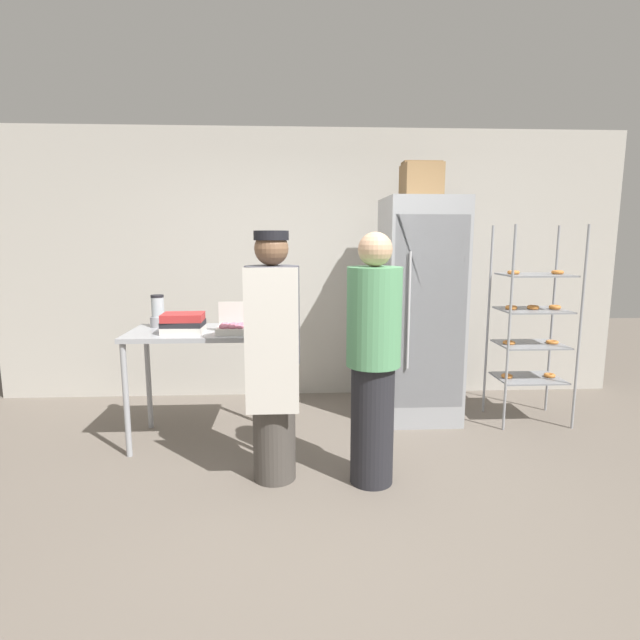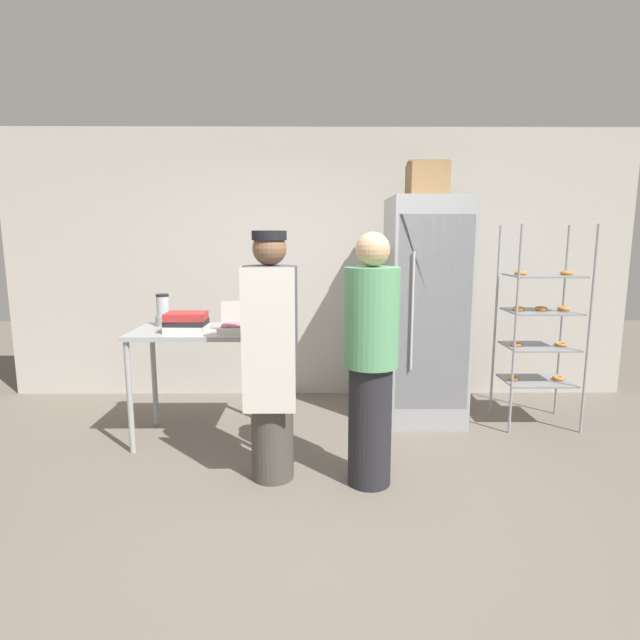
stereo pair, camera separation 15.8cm
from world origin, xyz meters
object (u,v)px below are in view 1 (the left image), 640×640
object	(u,v)px
baking_rack	(532,326)
donut_box	(233,327)
blender_pitcher	(158,313)
person_baker	(273,354)
binder_stack	(183,323)
cardboard_storage_box	(421,181)
person_customer	(373,359)
refrigerator	(420,310)

from	to	relation	value
baking_rack	donut_box	world-z (taller)	baking_rack
blender_pitcher	person_baker	size ratio (longest dim) A/B	0.16
donut_box	person_baker	distance (m)	0.64
binder_stack	cardboard_storage_box	size ratio (longest dim) A/B	0.94
donut_box	blender_pitcher	bearing A→B (deg)	152.93
baking_rack	person_baker	world-z (taller)	baking_rack
cardboard_storage_box	person_customer	size ratio (longest dim) A/B	0.20
donut_box	person_customer	bearing A→B (deg)	-32.47
donut_box	binder_stack	world-z (taller)	donut_box
baking_rack	blender_pitcher	distance (m)	3.23
binder_stack	cardboard_storage_box	bearing A→B (deg)	18.78
person_baker	binder_stack	bearing A→B (deg)	140.01
donut_box	blender_pitcher	size ratio (longest dim) A/B	0.91
person_baker	cardboard_storage_box	bearing A→B (deg)	44.89
refrigerator	donut_box	size ratio (longest dim) A/B	8.25
blender_pitcher	person_customer	bearing A→B (deg)	-30.39
baking_rack	cardboard_storage_box	world-z (taller)	cardboard_storage_box
donut_box	person_baker	xyz separation A→B (m)	(0.33, -0.55, -0.09)
donut_box	person_baker	size ratio (longest dim) A/B	0.14
cardboard_storage_box	blender_pitcher	bearing A→B (deg)	-170.06
donut_box	binder_stack	bearing A→B (deg)	172.65
binder_stack	cardboard_storage_box	world-z (taller)	cardboard_storage_box
binder_stack	person_customer	world-z (taller)	person_customer
refrigerator	blender_pitcher	xyz separation A→B (m)	(-2.25, -0.29, 0.04)
binder_stack	person_customer	xyz separation A→B (m)	(1.37, -0.68, -0.13)
baking_rack	cardboard_storage_box	bearing A→B (deg)	164.84
cardboard_storage_box	person_baker	bearing A→B (deg)	-135.11
blender_pitcher	cardboard_storage_box	world-z (taller)	cardboard_storage_box
baking_rack	person_baker	bearing A→B (deg)	-155.79
baking_rack	donut_box	distance (m)	2.61
refrigerator	cardboard_storage_box	world-z (taller)	cardboard_storage_box
baking_rack	cardboard_storage_box	distance (m)	1.62
person_baker	person_customer	distance (m)	0.66
baking_rack	blender_pitcher	world-z (taller)	baking_rack
baking_rack	blender_pitcher	bearing A→B (deg)	-177.65
person_customer	person_baker	bearing A→B (deg)	173.13
person_baker	person_customer	size ratio (longest dim) A/B	1.00
refrigerator	binder_stack	distance (m)	2.07
baking_rack	binder_stack	xyz separation A→B (m)	(-2.96, -0.41, 0.13)
refrigerator	blender_pitcher	distance (m)	2.27
cardboard_storage_box	baking_rack	bearing A→B (deg)	-15.16
baking_rack	binder_stack	world-z (taller)	baking_rack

